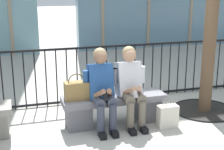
% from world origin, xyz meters
% --- Properties ---
extents(ground_plane, '(60.00, 60.00, 0.00)m').
position_xyz_m(ground_plane, '(0.00, 0.00, 0.00)').
color(ground_plane, '#B2ADA3').
extents(stone_bench, '(1.60, 0.44, 0.45)m').
position_xyz_m(stone_bench, '(0.00, 0.00, 0.27)').
color(stone_bench, slate).
rests_on(stone_bench, ground).
extents(seated_person_with_phone, '(0.52, 0.66, 1.21)m').
position_xyz_m(seated_person_with_phone, '(-0.22, -0.13, 0.65)').
color(seated_person_with_phone, '#383D4C').
rests_on(seated_person_with_phone, ground).
extents(seated_person_companion, '(0.52, 0.66, 1.21)m').
position_xyz_m(seated_person_companion, '(0.22, -0.13, 0.65)').
color(seated_person_companion, '#6B6051').
rests_on(seated_person_companion, ground).
extents(handbag_on_bench, '(0.35, 0.19, 0.40)m').
position_xyz_m(handbag_on_bench, '(-0.58, -0.01, 0.59)').
color(handbag_on_bench, olive).
rests_on(handbag_on_bench, stone_bench).
extents(shopping_bag, '(0.31, 0.16, 0.44)m').
position_xyz_m(shopping_bag, '(0.73, -0.39, 0.18)').
color(shopping_bag, beige).
rests_on(shopping_bag, ground).
extents(plaza_railing, '(8.44, 0.04, 1.04)m').
position_xyz_m(plaza_railing, '(0.00, 1.04, 0.53)').
color(plaza_railing, black).
rests_on(plaza_railing, ground).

